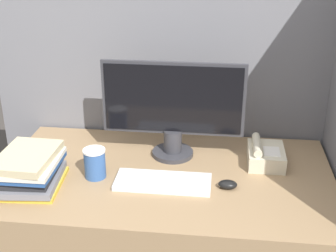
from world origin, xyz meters
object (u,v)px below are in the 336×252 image
monitor (173,110)px  keyboard (162,182)px  mouse (228,184)px  book_stack (29,170)px  desk_telephone (265,155)px  coffee_cup (95,163)px

monitor → keyboard: (-0.02, -0.26, -0.21)m
mouse → book_stack: bearing=-174.7°
book_stack → keyboard: bearing=7.9°
book_stack → monitor: bearing=31.8°
desk_telephone → keyboard: bearing=-151.6°
monitor → mouse: bearing=-46.5°
keyboard → mouse: mouse is taller
monitor → mouse: 0.41m
monitor → book_stack: (-0.54, -0.33, -0.15)m
keyboard → mouse: bearing=0.0°
monitor → coffee_cup: size_ratio=4.95×
keyboard → desk_telephone: 0.48m
mouse → coffee_cup: (-0.54, 0.03, 0.05)m
coffee_cup → book_stack: book_stack is taller
monitor → book_stack: 0.65m
keyboard → book_stack: book_stack is taller
coffee_cup → book_stack: bearing=-157.7°
mouse → keyboard: bearing=-180.0°
monitor → mouse: (0.25, -0.26, -0.20)m
keyboard → book_stack: bearing=-172.1°
book_stack → desk_telephone: bearing=17.7°
mouse → book_stack: (-0.78, -0.07, 0.05)m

